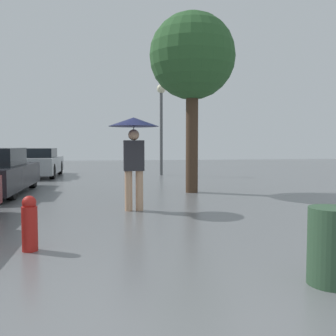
{
  "coord_description": "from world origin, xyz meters",
  "views": [
    {
      "loc": [
        -0.27,
        -2.5,
        1.37
      ],
      "look_at": [
        1.0,
        5.2,
        0.88
      ],
      "focal_mm": 40.0,
      "sensor_mm": 36.0,
      "label": 1
    }
  ],
  "objects_px": {
    "parked_car_farthest": "(37,163)",
    "tree": "(192,58)",
    "fire_hydrant": "(30,224)",
    "pedestrian": "(134,138)",
    "street_lamp": "(161,112)",
    "trash_bin": "(332,246)"
  },
  "relations": [
    {
      "from": "parked_car_farthest",
      "to": "fire_hydrant",
      "type": "distance_m",
      "value": 11.75
    },
    {
      "from": "pedestrian",
      "to": "street_lamp",
      "type": "height_order",
      "value": "street_lamp"
    },
    {
      "from": "tree",
      "to": "trash_bin",
      "type": "xyz_separation_m",
      "value": [
        -0.25,
        -7.13,
        -3.41
      ]
    },
    {
      "from": "trash_bin",
      "to": "fire_hydrant",
      "type": "relative_size",
      "value": 1.06
    },
    {
      "from": "pedestrian",
      "to": "parked_car_farthest",
      "type": "height_order",
      "value": "pedestrian"
    },
    {
      "from": "parked_car_farthest",
      "to": "fire_hydrant",
      "type": "xyz_separation_m",
      "value": [
        1.93,
        -11.58,
        -0.22
      ]
    },
    {
      "from": "fire_hydrant",
      "to": "pedestrian",
      "type": "bearing_deg",
      "value": 60.46
    },
    {
      "from": "fire_hydrant",
      "to": "street_lamp",
      "type": "bearing_deg",
      "value": 73.59
    },
    {
      "from": "street_lamp",
      "to": "trash_bin",
      "type": "relative_size",
      "value": 5.31
    },
    {
      "from": "pedestrian",
      "to": "trash_bin",
      "type": "xyz_separation_m",
      "value": [
        1.61,
        -4.41,
        -1.12
      ]
    },
    {
      "from": "street_lamp",
      "to": "fire_hydrant",
      "type": "height_order",
      "value": "street_lamp"
    },
    {
      "from": "tree",
      "to": "parked_car_farthest",
      "type": "bearing_deg",
      "value": 130.91
    },
    {
      "from": "trash_bin",
      "to": "fire_hydrant",
      "type": "distance_m",
      "value": 3.57
    },
    {
      "from": "parked_car_farthest",
      "to": "pedestrian",
      "type": "bearing_deg",
      "value": -68.61
    },
    {
      "from": "tree",
      "to": "trash_bin",
      "type": "distance_m",
      "value": 7.91
    },
    {
      "from": "pedestrian",
      "to": "fire_hydrant",
      "type": "bearing_deg",
      "value": -119.54
    },
    {
      "from": "tree",
      "to": "trash_bin",
      "type": "bearing_deg",
      "value": -91.98
    },
    {
      "from": "street_lamp",
      "to": "fire_hydrant",
      "type": "bearing_deg",
      "value": -106.41
    },
    {
      "from": "tree",
      "to": "street_lamp",
      "type": "distance_m",
      "value": 6.23
    },
    {
      "from": "pedestrian",
      "to": "fire_hydrant",
      "type": "distance_m",
      "value": 3.33
    },
    {
      "from": "parked_car_farthest",
      "to": "tree",
      "type": "xyz_separation_m",
      "value": [
        5.32,
        -6.15,
        3.21
      ]
    },
    {
      "from": "street_lamp",
      "to": "trash_bin",
      "type": "distance_m",
      "value": 13.51
    }
  ]
}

